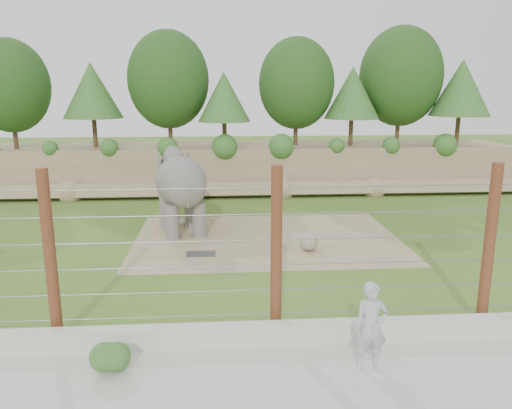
{
  "coord_description": "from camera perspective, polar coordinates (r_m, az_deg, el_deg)",
  "views": [
    {
      "loc": [
        -1.22,
        -15.19,
        5.63
      ],
      "look_at": [
        0.0,
        2.0,
        1.6
      ],
      "focal_mm": 35.0,
      "sensor_mm": 36.0,
      "label": 1
    }
  ],
  "objects": [
    {
      "name": "zookeeper",
      "position": [
        10.6,
        13.01,
        -13.46
      ],
      "size": [
        0.69,
        0.46,
        1.86
      ],
      "primitive_type": "imported",
      "rotation": [
        0.0,
        0.0,
        0.02
      ],
      "color": "silver",
      "rests_on": "walkway"
    },
    {
      "name": "drain_grate",
      "position": [
        17.45,
        -6.32,
        -5.62
      ],
      "size": [
        1.0,
        0.6,
        0.03
      ],
      "primitive_type": "cube",
      "color": "#262628",
      "rests_on": "dirt_patch"
    },
    {
      "name": "dirt_patch",
      "position": [
        19.12,
        1.29,
        -3.94
      ],
      "size": [
        10.0,
        7.0,
        0.02
      ],
      "primitive_type": "cube",
      "color": "#8E7652",
      "rests_on": "ground"
    },
    {
      "name": "retaining_wall",
      "position": [
        11.59,
        2.53,
        -14.52
      ],
      "size": [
        26.0,
        0.35,
        0.5
      ],
      "primitive_type": "cube",
      "color": "beige",
      "rests_on": "ground"
    },
    {
      "name": "ground",
      "position": [
        16.25,
        0.5,
        -7.12
      ],
      "size": [
        90.0,
        90.0,
        0.0
      ],
      "primitive_type": "plane",
      "color": "#41651D",
      "rests_on": "ground"
    },
    {
      "name": "back_embankment",
      "position": [
        27.98,
        -0.35,
        9.75
      ],
      "size": [
        30.0,
        5.52,
        8.77
      ],
      "color": "#857355",
      "rests_on": "ground"
    },
    {
      "name": "barrier_fence",
      "position": [
        11.36,
        2.33,
        -5.49
      ],
      "size": [
        20.26,
        0.26,
        4.0
      ],
      "color": "#4E2516",
      "rests_on": "ground"
    },
    {
      "name": "walkway_shrub",
      "position": [
        11.02,
        -16.19,
        -16.06
      ],
      "size": [
        0.68,
        0.68,
        0.68
      ],
      "primitive_type": "sphere",
      "color": "#2A5920",
      "rests_on": "walkway"
    },
    {
      "name": "stone_ball",
      "position": [
        17.74,
        6.07,
        -4.26
      ],
      "size": [
        0.64,
        0.64,
        0.64
      ],
      "primitive_type": "sphere",
      "color": "gray",
      "rests_on": "dirt_patch"
    },
    {
      "name": "elephant",
      "position": [
        19.88,
        -8.55,
        1.28
      ],
      "size": [
        2.58,
        4.21,
        3.18
      ],
      "primitive_type": null,
      "rotation": [
        0.0,
        0.0,
        0.24
      ],
      "color": "#5F5854",
      "rests_on": "ground"
    },
    {
      "name": "walkway",
      "position": [
        10.01,
        3.91,
        -21.06
      ],
      "size": [
        26.0,
        4.0,
        0.01
      ],
      "primitive_type": "cube",
      "color": "beige",
      "rests_on": "ground"
    }
  ]
}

